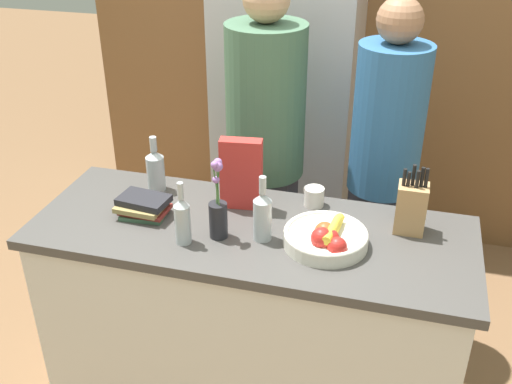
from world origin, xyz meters
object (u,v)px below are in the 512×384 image
Objects in this scene: bottle_oil at (262,215)px; person_at_sink at (265,144)px; cereal_box at (241,174)px; person_in_blue at (384,160)px; knife_block at (411,207)px; bottle_wine at (182,219)px; refrigerator at (288,92)px; book_stack at (143,206)px; flower_vase at (218,212)px; fruit_bowl at (326,237)px; bottle_vinegar at (155,169)px; coffee_mug at (314,196)px.

person_at_sink is (-0.16, 0.67, -0.02)m from bottle_oil.
person_in_blue is (0.54, 0.50, -0.10)m from cereal_box.
knife_block reaches higher than bottle_wine.
book_stack is at bearing -103.11° from refrigerator.
flower_vase reaches higher than bottle_wine.
book_stack is at bearing 147.97° from bottle_wine.
refrigerator is 1.42m from fruit_bowl.
flower_vase is (0.04, -1.39, 0.00)m from refrigerator.
flower_vase is 1.31× the size of bottle_vinegar.
refrigerator is at bearing 86.90° from bottle_wine.
person_in_blue is at bearing 42.84° from cereal_box.
bottle_oil is 0.61m from bottle_vinegar.
person_at_sink is at bearing 89.66° from flower_vase.
cereal_box is (0.02, 0.24, 0.04)m from flower_vase.
bottle_oil is 0.16× the size of person_in_blue.
person_in_blue is at bearing 58.41° from coffee_mug.
flower_vase is at bearing -88.48° from refrigerator.
cereal_box reaches higher than bottle_wine.
refrigerator reaches higher than book_stack.
person_in_blue is (0.60, -0.64, -0.05)m from refrigerator.
fruit_bowl is 1.50× the size of book_stack.
person_in_blue is at bearing 36.83° from book_stack.
refrigerator is 1.35m from book_stack.
bottle_wine is 0.15× the size of person_in_blue.
person_in_blue is (0.95, 0.46, -0.05)m from bottle_vinegar.
bottle_oil is 1.05× the size of bottle_wine.
bottle_wine is at bearing -113.08° from cereal_box.
fruit_bowl is 1.25× the size of bottle_wine.
fruit_bowl is at bearing 5.15° from flower_vase.
person_in_blue is at bearing 25.90° from bottle_vinegar.
person_at_sink is at bearing -86.58° from refrigerator.
cereal_box reaches higher than coffee_mug.
person_at_sink reaches higher than person_in_blue.
person_at_sink reaches higher than bottle_oil.
bottle_vinegar reaches higher than fruit_bowl.
refrigerator reaches higher than cereal_box.
cereal_box is 0.17× the size of person_at_sink.
cereal_box is at bearing -87.18° from refrigerator.
book_stack is at bearing -157.96° from coffee_mug.
bottle_wine is (-0.42, -0.41, 0.06)m from coffee_mug.
flower_vase is 0.14m from bottle_wine.
bottle_wine is (-0.52, -0.11, 0.06)m from fruit_bowl.
bottle_vinegar is at bearing -129.68° from person_at_sink.
refrigerator is 7.64× the size of bottle_oil.
bottle_oil is at bearing 9.78° from flower_vase.
person_in_blue reaches higher than book_stack.
flower_vase is 1.54× the size of book_stack.
bottle_vinegar is at bearing 162.27° from fruit_bowl.
refrigerator is at bearing 72.53° from bottle_vinegar.
refrigerator is 0.69m from person_at_sink.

